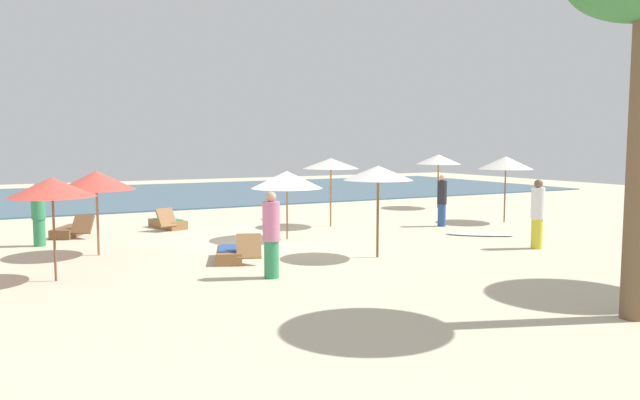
# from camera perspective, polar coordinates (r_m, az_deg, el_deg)

# --- Properties ---
(ground_plane) EXTENTS (60.00, 60.00, 0.00)m
(ground_plane) POSITION_cam_1_polar(r_m,az_deg,el_deg) (17.42, -4.78, -3.88)
(ground_plane) COLOR beige
(ocean_water) EXTENTS (48.00, 16.00, 0.06)m
(ocean_water) POSITION_cam_1_polar(r_m,az_deg,el_deg) (33.63, -16.15, 0.46)
(ocean_water) COLOR #3D6075
(ocean_water) RESTS_ON ground_plane
(umbrella_0) EXTENTS (2.07, 2.07, 1.99)m
(umbrella_0) POSITION_cam_1_polar(r_m,az_deg,el_deg) (17.54, -3.14, 1.92)
(umbrella_0) COLOR olive
(umbrella_0) RESTS_ON ground_plane
(umbrella_1) EXTENTS (1.88, 1.88, 2.29)m
(umbrella_1) POSITION_cam_1_polar(r_m,az_deg,el_deg) (20.22, 1.02, 3.45)
(umbrella_1) COLOR olive
(umbrella_1) RESTS_ON ground_plane
(umbrella_2) EXTENTS (1.71, 1.71, 2.26)m
(umbrella_2) POSITION_cam_1_polar(r_m,az_deg,el_deg) (14.77, 5.50, 2.53)
(umbrella_2) COLOR brown
(umbrella_2) RESTS_ON ground_plane
(umbrella_3) EXTENTS (1.92, 1.92, 2.31)m
(umbrella_3) POSITION_cam_1_polar(r_m,az_deg,el_deg) (26.56, 11.10, 3.77)
(umbrella_3) COLOR brown
(umbrella_3) RESTS_ON ground_plane
(umbrella_4) EXTENTS (1.71, 1.71, 2.12)m
(umbrella_4) POSITION_cam_1_polar(r_m,az_deg,el_deg) (13.29, -23.92, 1.09)
(umbrella_4) COLOR brown
(umbrella_4) RESTS_ON ground_plane
(umbrella_5) EXTENTS (1.87, 1.87, 2.12)m
(umbrella_5) POSITION_cam_1_polar(r_m,az_deg,el_deg) (15.97, -20.33, 1.73)
(umbrella_5) COLOR olive
(umbrella_5) RESTS_ON ground_plane
(umbrella_6) EXTENTS (1.89, 1.89, 2.33)m
(umbrella_6) POSITION_cam_1_polar(r_m,az_deg,el_deg) (22.31, 17.10, 3.37)
(umbrella_6) COLOR brown
(umbrella_6) RESTS_ON ground_plane
(lounger_0) EXTENTS (1.04, 1.75, 0.73)m
(lounger_0) POSITION_cam_1_polar(r_m,az_deg,el_deg) (20.51, -14.16, -2.12)
(lounger_0) COLOR olive
(lounger_0) RESTS_ON ground_plane
(lounger_3) EXTENTS (1.30, 1.77, 0.69)m
(lounger_3) POSITION_cam_1_polar(r_m,az_deg,el_deg) (19.68, -22.44, -2.71)
(lounger_3) COLOR brown
(lounger_3) RESTS_ON ground_plane
(lounger_4) EXTENTS (1.13, 1.78, 0.70)m
(lounger_4) POSITION_cam_1_polar(r_m,az_deg,el_deg) (14.65, -8.35, -5.00)
(lounger_4) COLOR olive
(lounger_4) RESTS_ON ground_plane
(person_0) EXTENTS (0.36, 0.36, 1.74)m
(person_0) POSITION_cam_1_polar(r_m,az_deg,el_deg) (20.74, 11.42, -0.01)
(person_0) COLOR #2D4C8C
(person_0) RESTS_ON ground_plane
(person_1) EXTENTS (0.42, 0.42, 1.85)m
(person_1) POSITION_cam_1_polar(r_m,az_deg,el_deg) (17.05, 19.81, -1.22)
(person_1) COLOR yellow
(person_1) RESTS_ON ground_plane
(person_2) EXTENTS (0.45, 0.45, 1.71)m
(person_2) POSITION_cam_1_polar(r_m,az_deg,el_deg) (18.12, -24.99, -1.27)
(person_2) COLOR #338C59
(person_2) RESTS_ON ground_plane
(person_3) EXTENTS (0.38, 0.38, 1.81)m
(person_3) POSITION_cam_1_polar(r_m,az_deg,el_deg) (12.59, -4.61, -3.27)
(person_3) COLOR #338C59
(person_3) RESTS_ON ground_plane
(dog) EXTENTS (0.51, 0.80, 0.36)m
(dog) POSITION_cam_1_polar(r_m,az_deg,el_deg) (22.09, -4.52, -1.41)
(dog) COLOR olive
(dog) RESTS_ON ground_plane
(surfboard) EXTENTS (1.91, 1.67, 0.07)m
(surfboard) POSITION_cam_1_polar(r_m,az_deg,el_deg) (19.04, 14.80, -3.14)
(surfboard) COLOR silver
(surfboard) RESTS_ON ground_plane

